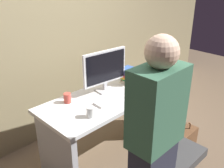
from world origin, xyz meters
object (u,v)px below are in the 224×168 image
at_px(handbag, 185,140).
at_px(person_at_desk, 154,144).
at_px(mouse, 130,89).
at_px(cup_by_monitor, 67,98).
at_px(monitor, 105,69).
at_px(cup_near_keyboard, 91,112).
at_px(keyboard, 113,99).
at_px(book_stack, 129,75).
at_px(cell_phone, 152,86).
at_px(office_chair, 168,152).
at_px(desk, 109,114).

bearing_deg(handbag, person_at_desk, -164.61).
distance_m(mouse, cup_by_monitor, 0.70).
height_order(monitor, cup_near_keyboard, monitor).
bearing_deg(handbag, mouse, 130.29).
height_order(monitor, keyboard, monitor).
relative_size(keyboard, cup_by_monitor, 4.36).
bearing_deg(book_stack, cup_near_keyboard, -162.16).
bearing_deg(cell_phone, cup_near_keyboard, 159.31).
relative_size(book_stack, handbag, 0.59).
relative_size(monitor, cup_by_monitor, 5.47).
xyz_separation_m(mouse, cup_by_monitor, (-0.64, 0.27, 0.03)).
height_order(office_chair, person_at_desk, person_at_desk).
distance_m(book_stack, handbag, 1.01).
relative_size(desk, cell_phone, 10.47).
distance_m(person_at_desk, cup_near_keyboard, 0.71).
xyz_separation_m(monitor, cell_phone, (0.46, -0.29, -0.25)).
relative_size(person_at_desk, book_stack, 7.30).
xyz_separation_m(person_at_desk, mouse, (0.66, 0.81, -0.07)).
xyz_separation_m(keyboard, book_stack, (0.44, 0.18, 0.08)).
relative_size(keyboard, book_stack, 1.91).
xyz_separation_m(office_chair, mouse, (0.22, 0.68, 0.35)).
xyz_separation_m(monitor, cup_by_monitor, (-0.46, 0.07, -0.21)).
bearing_deg(cell_phone, monitor, 126.10).
bearing_deg(person_at_desk, cup_by_monitor, 88.86).
xyz_separation_m(person_at_desk, cup_near_keyboard, (0.01, 0.71, -0.03)).
relative_size(monitor, cup_near_keyboard, 5.50).
height_order(desk, handbag, desk).
bearing_deg(desk, cell_phone, -19.16).
xyz_separation_m(mouse, handbag, (0.43, -0.51, -0.64)).
distance_m(keyboard, cup_near_keyboard, 0.39).
bearing_deg(cup_near_keyboard, mouse, 9.07).
relative_size(desk, monitor, 2.79).
relative_size(monitor, keyboard, 1.26).
height_order(keyboard, book_stack, book_stack).
xyz_separation_m(monitor, cup_near_keyboard, (-0.47, -0.30, -0.21)).
xyz_separation_m(monitor, keyboard, (-0.09, -0.21, -0.25)).
distance_m(monitor, book_stack, 0.39).
bearing_deg(keyboard, handbag, -33.07).
bearing_deg(keyboard, desk, 73.25).
relative_size(cup_by_monitor, book_stack, 0.44).
relative_size(mouse, cup_by_monitor, 1.01).
bearing_deg(cell_phone, desk, 139.69).
height_order(cup_near_keyboard, handbag, cup_near_keyboard).
bearing_deg(book_stack, handbag, -68.21).
height_order(office_chair, handbag, office_chair).
bearing_deg(mouse, person_at_desk, -129.22).
relative_size(person_at_desk, cup_near_keyboard, 16.69).
xyz_separation_m(keyboard, cell_phone, (0.55, -0.08, -0.01)).
bearing_deg(book_stack, office_chair, -114.64).
distance_m(book_stack, cell_phone, 0.29).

